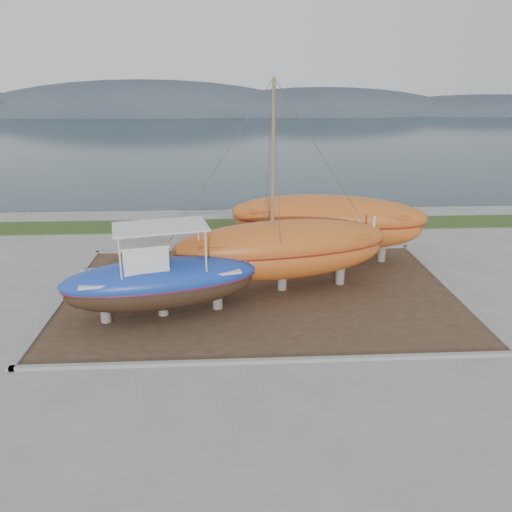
{
  "coord_description": "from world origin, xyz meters",
  "views": [
    {
      "loc": [
        -1.37,
        -17.63,
        9.72
      ],
      "look_at": [
        -0.2,
        4.0,
        1.89
      ],
      "focal_mm": 35.0,
      "sensor_mm": 36.0,
      "label": 1
    }
  ],
  "objects_px": {
    "blue_caique": "(161,272)",
    "orange_sailboat": "(284,191)",
    "white_dinghy": "(126,278)",
    "orange_bare_hull": "(327,228)"
  },
  "relations": [
    {
      "from": "blue_caique",
      "to": "orange_bare_hull",
      "type": "xyz_separation_m",
      "value": [
        8.25,
        6.63,
        -0.23
      ]
    },
    {
      "from": "white_dinghy",
      "to": "orange_sailboat",
      "type": "relative_size",
      "value": 0.42
    },
    {
      "from": "orange_sailboat",
      "to": "orange_bare_hull",
      "type": "relative_size",
      "value": 0.96
    },
    {
      "from": "orange_sailboat",
      "to": "orange_bare_hull",
      "type": "distance_m",
      "value": 5.94
    },
    {
      "from": "blue_caique",
      "to": "white_dinghy",
      "type": "xyz_separation_m",
      "value": [
        -2.04,
        2.66,
        -1.33
      ]
    },
    {
      "from": "orange_bare_hull",
      "to": "orange_sailboat",
      "type": "bearing_deg",
      "value": -112.72
    },
    {
      "from": "white_dinghy",
      "to": "orange_sailboat",
      "type": "height_order",
      "value": "orange_sailboat"
    },
    {
      "from": "orange_bare_hull",
      "to": "white_dinghy",
      "type": "bearing_deg",
      "value": -147.21
    },
    {
      "from": "blue_caique",
      "to": "orange_sailboat",
      "type": "bearing_deg",
      "value": 11.64
    },
    {
      "from": "blue_caique",
      "to": "white_dinghy",
      "type": "height_order",
      "value": "blue_caique"
    }
  ]
}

